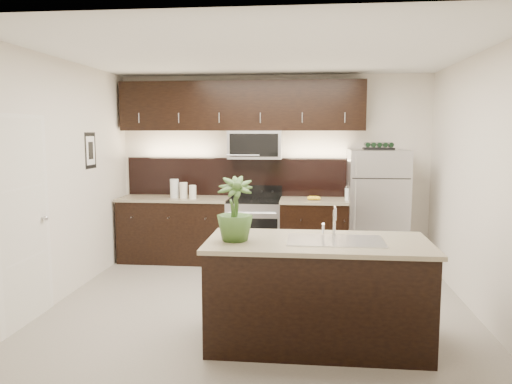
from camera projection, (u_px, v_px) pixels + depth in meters
ground at (261, 303)px, 5.54m from camera, size 4.50×4.50×0.00m
room_walls at (250, 150)px, 5.30m from camera, size 4.52×4.02×2.71m
counter_run at (240, 230)px, 7.20m from camera, size 3.51×0.65×0.94m
upper_fixtures at (243, 114)px, 7.13m from camera, size 3.49×0.40×1.66m
island at (317, 292)px, 4.44m from camera, size 1.96×0.96×0.94m
sink_faucet at (335, 239)px, 4.38m from camera, size 0.84×0.50×0.28m
refrigerator at (377, 209)px, 6.90m from camera, size 0.79×0.71×1.64m
wine_rack at (379, 146)px, 6.79m from camera, size 0.41×0.25×0.10m
plant at (235, 209)px, 4.35m from camera, size 0.36×0.36×0.56m
canisters at (181, 190)px, 7.13m from camera, size 0.40×0.19×0.27m
french_press at (348, 193)px, 6.92m from camera, size 0.09×0.09×0.26m
bananas at (310, 198)px, 6.95m from camera, size 0.19×0.15×0.06m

